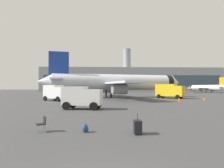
% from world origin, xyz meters
% --- Properties ---
extents(airplane_at_gate, '(35.49, 32.26, 10.50)m').
position_xyz_m(airplane_at_gate, '(2.88, 43.28, 3.66)').
color(airplane_at_gate, silver).
rests_on(airplane_at_gate, ground).
extents(airplane_taxiing, '(19.92, 21.82, 6.54)m').
position_xyz_m(airplane_taxiing, '(46.85, 82.89, 2.28)').
color(airplane_taxiing, white).
rests_on(airplane_taxiing, ground).
extents(service_truck, '(5.18, 4.59, 2.90)m').
position_xyz_m(service_truck, '(-8.73, 32.34, 1.61)').
color(service_truck, white).
rests_on(service_truck, ground).
extents(fuel_truck, '(6.20, 5.60, 3.20)m').
position_xyz_m(fuel_truck, '(14.77, 39.37, 1.77)').
color(fuel_truck, yellow).
rests_on(fuel_truck, ground).
extents(cargo_van, '(4.69, 3.00, 2.60)m').
position_xyz_m(cargo_van, '(-2.55, 18.55, 1.45)').
color(cargo_van, white).
rests_on(cargo_van, ground).
extents(safety_cone_near, '(0.44, 0.44, 0.67)m').
position_xyz_m(safety_cone_near, '(-9.37, 40.69, 0.33)').
color(safety_cone_near, '#F2590C').
rests_on(safety_cone_near, ground).
extents(safety_cone_mid, '(0.44, 0.44, 0.64)m').
position_xyz_m(safety_cone_mid, '(19.13, 32.39, 0.32)').
color(safety_cone_mid, '#F2590C').
rests_on(safety_cone_mid, ground).
extents(safety_cone_far, '(0.44, 0.44, 0.78)m').
position_xyz_m(safety_cone_far, '(12.95, 29.06, 0.38)').
color(safety_cone_far, '#F2590C').
rests_on(safety_cone_far, ground).
extents(rolling_suitcase, '(0.42, 0.65, 1.10)m').
position_xyz_m(rolling_suitcase, '(1.73, 6.46, 0.39)').
color(rolling_suitcase, black).
rests_on(rolling_suitcase, ground).
extents(traveller_backpack, '(0.36, 0.40, 0.48)m').
position_xyz_m(traveller_backpack, '(-1.12, 7.01, 0.23)').
color(traveller_backpack, navy).
rests_on(traveller_backpack, ground).
extents(gate_chair, '(0.65, 0.65, 0.86)m').
position_xyz_m(gate_chair, '(-3.58, 7.25, 0.50)').
color(gate_chair, black).
rests_on(gate_chair, ground).
extents(terminal_building, '(104.13, 19.35, 25.69)m').
position_xyz_m(terminal_building, '(16.72, 114.15, 6.95)').
color(terminal_building, gray).
rests_on(terminal_building, ground).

